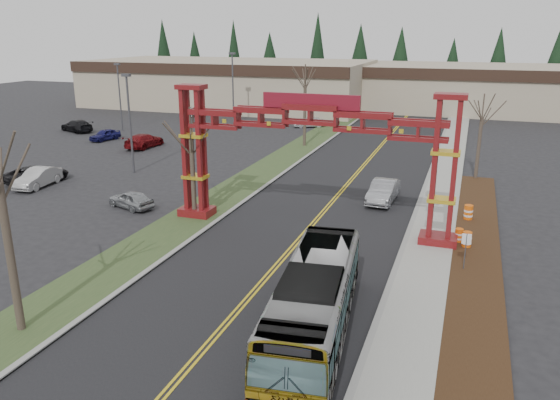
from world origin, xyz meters
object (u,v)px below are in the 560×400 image
at_px(transit_bus, 314,302).
at_px(parked_car_far_b, 192,111).
at_px(bare_tree_median_mid, 191,140).
at_px(parked_car_mid_b, 105,135).
at_px(retail_building_west, 229,83).
at_px(parked_car_near_b, 38,178).
at_px(gateway_arch, 310,137).
at_px(parked_car_near_c, 37,174).
at_px(light_pole_mid, 119,92).
at_px(parked_car_far_c, 77,126).
at_px(light_pole_far, 233,83).
at_px(silver_sedan, 383,191).
at_px(parked_car_near_a, 131,199).
at_px(retail_building_east, 480,88).
at_px(parked_car_far_a, 309,122).
at_px(barrel_south, 467,240).
at_px(parked_car_mid_a, 144,141).
at_px(barrel_north, 468,213).
at_px(street_sign, 466,244).
at_px(bare_tree_median_far, 305,86).
at_px(bare_tree_right_far, 482,118).
at_px(barrel_mid, 459,236).
at_px(light_pole_near, 130,117).

xyz_separation_m(transit_bus, parked_car_far_b, (-34.47, 53.97, -0.92)).
bearing_deg(bare_tree_median_mid, parked_car_mid_b, 137.23).
relative_size(retail_building_west, parked_car_near_b, 9.99).
xyz_separation_m(gateway_arch, parked_car_near_c, (-24.74, 3.30, -5.26)).
bearing_deg(light_pole_mid, parked_car_near_b, -69.65).
xyz_separation_m(retail_building_west, parked_car_mid_b, (-0.85, -33.16, -3.11)).
bearing_deg(parked_car_far_c, light_pole_far, 149.65).
relative_size(silver_sedan, parked_car_near_a, 1.29).
bearing_deg(transit_bus, light_pole_far, 110.83).
xyz_separation_m(retail_building_east, parked_car_near_b, (-33.66, -59.66, -2.75)).
relative_size(parked_car_far_a, barrel_south, 3.98).
relative_size(gateway_arch, transit_bus, 1.60).
bearing_deg(gateway_arch, parked_car_near_c, 172.39).
height_order(transit_bus, parked_car_mid_a, transit_bus).
height_order(retail_building_east, barrel_north, retail_building_east).
bearing_deg(silver_sedan, street_sign, -58.56).
relative_size(parked_car_far_a, light_pole_mid, 0.48).
height_order(bare_tree_median_far, light_pole_far, light_pole_far).
bearing_deg(silver_sedan, light_pole_mid, 154.27).
bearing_deg(parked_car_far_a, barrel_south, 4.96).
xyz_separation_m(transit_bus, street_sign, (5.71, 8.86, -0.08)).
bearing_deg(light_pole_mid, silver_sedan, -28.24).
bearing_deg(parked_car_far_b, retail_building_east, -177.81).
bearing_deg(parked_car_near_b, transit_bus, -33.55).
distance_m(bare_tree_right_far, light_pole_mid, 44.08).
height_order(street_sign, barrel_south, street_sign).
xyz_separation_m(parked_car_far_a, street_sign, (20.56, -40.73, 0.84)).
height_order(bare_tree_median_mid, light_pole_mid, light_pole_mid).
distance_m(barrel_mid, barrel_north, 4.49).
bearing_deg(light_pole_far, silver_sedan, -49.26).
xyz_separation_m(bare_tree_right_far, barrel_north, (-0.40, -11.56, -4.75)).
relative_size(parked_car_far_b, barrel_mid, 5.15).
height_order(gateway_arch, barrel_north, gateway_arch).
distance_m(silver_sedan, light_pole_near, 22.97).
relative_size(parked_car_near_c, barrel_mid, 5.65).
xyz_separation_m(street_sign, barrel_south, (0.06, 3.36, -1.00)).
height_order(retail_building_east, parked_car_far_a, retail_building_east).
bearing_deg(bare_tree_right_far, bare_tree_median_mid, -136.61).
bearing_deg(parked_car_near_b, light_pole_mid, 104.67).
xyz_separation_m(parked_car_near_b, bare_tree_median_mid, (15.66, -2.64, 4.61)).
height_order(parked_car_far_c, light_pole_far, light_pole_far).
bearing_deg(transit_bus, bare_tree_median_mid, 128.23).
distance_m(silver_sedan, parked_car_near_a, 18.41).
xyz_separation_m(gateway_arch, bare_tree_median_mid, (-8.00, -0.35, -0.61)).
relative_size(transit_bus, street_sign, 5.42).
relative_size(parked_car_near_c, light_pole_far, 0.55).
bearing_deg(parked_car_near_c, parked_car_far_b, -62.00).
xyz_separation_m(barrel_mid, barrel_north, (0.44, 4.46, 0.08)).
bearing_deg(light_pole_mid, gateway_arch, -39.48).
relative_size(parked_car_far_a, parked_car_far_b, 0.85).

